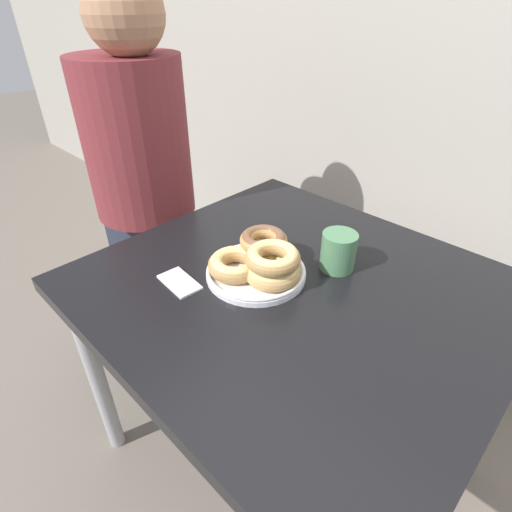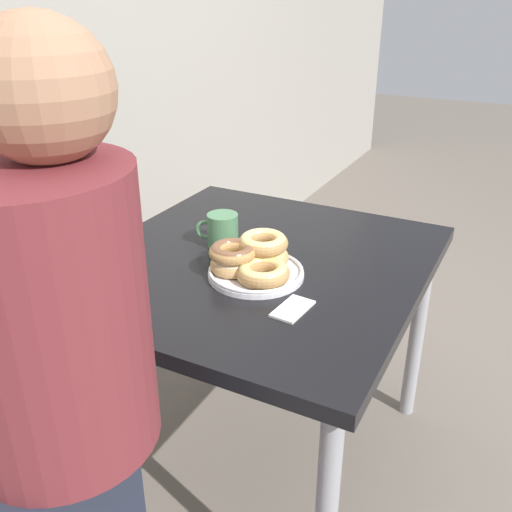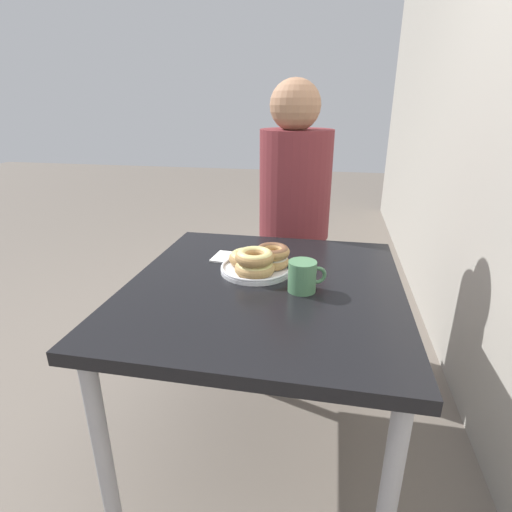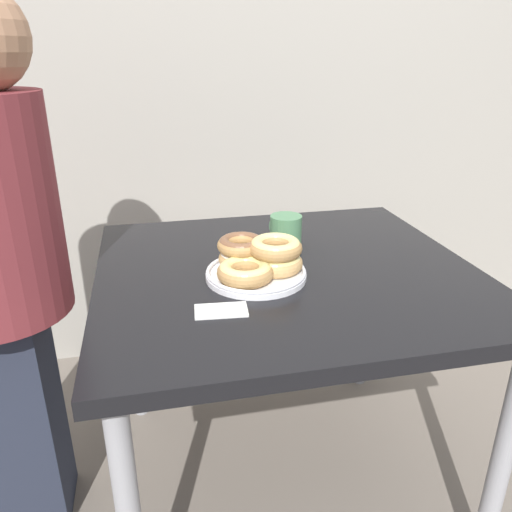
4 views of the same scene
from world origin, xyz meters
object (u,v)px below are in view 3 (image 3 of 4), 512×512
Objects in this scene: dining_table at (264,303)px; coffee_mug at (303,276)px; napkin at (222,257)px; person_figure at (295,216)px; donut_plate at (258,261)px.

dining_table is 0.19m from coffee_mug.
dining_table is 0.30m from napkin.
dining_table is 8.01× the size of coffee_mug.
coffee_mug is 0.77m from person_figure.
dining_table is 8.13× the size of napkin.
napkin is at bearing -125.49° from donut_plate.
person_figure reaches higher than donut_plate.
person_figure is (-0.65, 0.07, -0.00)m from donut_plate.
dining_table is 0.71× the size of person_figure.
donut_plate is at bearing -5.77° from person_figure.
dining_table is at bearing -2.08° from person_figure.
napkin is (-0.24, -0.34, -0.05)m from coffee_mug.
napkin is at bearing -23.70° from person_figure.
dining_table is at bearing 23.32° from donut_plate.
dining_table is 0.16m from donut_plate.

